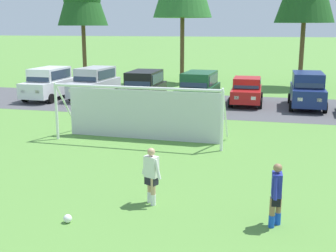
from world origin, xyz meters
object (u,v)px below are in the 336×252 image
soccer_goal (141,111)px  parked_car_slot_center_right (247,91)px  player_striker_near (276,195)px  parked_car_slot_center (199,89)px  soccer_ball (68,219)px  parked_car_slot_right (307,90)px  parked_car_slot_far_left (49,83)px  parked_car_slot_left (95,83)px  parked_car_slot_center_left (144,88)px  player_midfield_center (151,176)px

soccer_goal → parked_car_slot_center_right: 10.97m
soccer_goal → player_striker_near: (5.76, -7.32, -0.47)m
soccer_goal → parked_car_slot_center: (1.07, 8.64, -0.18)m
soccer_ball → parked_car_slot_right: size_ratio=0.05×
soccer_ball → parked_car_slot_far_left: 20.13m
parked_car_slot_center_right → soccer_ball: bearing=-100.0°
parked_car_slot_left → parked_car_slot_right: same height
parked_car_slot_left → parked_car_slot_right: size_ratio=1.03×
parked_car_slot_left → parked_car_slot_center_left: same height
soccer_ball → parked_car_slot_center_right: (3.29, 18.63, 0.77)m
soccer_goal → player_midfield_center: (2.37, -6.70, -0.47)m
soccer_ball → soccer_goal: 8.49m
parked_car_slot_center → parked_car_slot_center_right: size_ratio=1.11×
soccer_ball → parked_car_slot_center: parked_car_slot_center is taller
soccer_ball → parked_car_slot_center_left: size_ratio=0.05×
soccer_ball → parked_car_slot_right: (6.98, 18.35, 1.00)m
parked_car_slot_left → parked_car_slot_center_left: bearing=-21.2°
player_striker_near → parked_car_slot_center: size_ratio=0.35×
player_striker_near → soccer_ball: bearing=-168.3°
parked_car_slot_center_left → player_midfield_center: bearing=-72.4°
player_midfield_center → parked_car_slot_center_right: size_ratio=0.39×
player_midfield_center → parked_car_slot_center_right: (1.54, 16.94, 0.05)m
soccer_goal → parked_car_slot_center_left: (-2.41, 8.43, -0.18)m
parked_car_slot_right → parked_car_slot_left: bearing=179.9°
player_midfield_center → parked_car_slot_far_left: (-11.76, 15.75, 0.29)m
parked_car_slot_far_left → parked_car_slot_center_right: 13.35m
player_striker_near → parked_car_slot_right: size_ratio=0.36×
soccer_goal → parked_car_slot_right: 12.53m
parked_car_slot_far_left → parked_car_slot_center: size_ratio=0.99×
parked_car_slot_left → parked_car_slot_far_left: bearing=-162.6°
parked_car_slot_center_right → parked_car_slot_right: bearing=-4.3°
parked_car_slot_center → player_striker_near: bearing=-73.6°
soccer_ball → parked_car_slot_left: (-7.04, 18.37, 1.00)m
parked_car_slot_center_right → soccer_goal: bearing=-110.9°
parked_car_slot_center_left → parked_car_slot_center_right: parked_car_slot_center_left is taller
soccer_ball → soccer_goal: bearing=94.2°
parked_car_slot_center → soccer_ball: bearing=-91.5°
soccer_goal → player_striker_near: size_ratio=4.55×
soccer_goal → parked_car_slot_right: size_ratio=1.62×
parked_car_slot_far_left → player_midfield_center: bearing=-53.3°
parked_car_slot_center_left → parked_car_slot_right: same height
parked_car_slot_far_left → parked_car_slot_center: bearing=-2.3°
parked_car_slot_far_left → parked_car_slot_center_right: (13.30, 1.19, -0.24)m
soccer_ball → player_striker_near: size_ratio=0.13×
player_midfield_center → parked_car_slot_center_right: 17.01m
parked_car_slot_center_left → parked_car_slot_right: bearing=8.7°
soccer_goal → parked_car_slot_center_left: 8.77m
soccer_goal → parked_car_slot_center_left: size_ratio=1.62×
soccer_ball → soccer_goal: size_ratio=0.03×
parked_car_slot_center_left → parked_car_slot_center: (3.49, 0.21, 0.00)m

